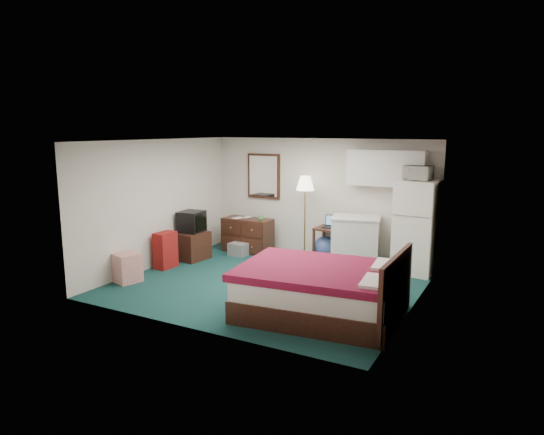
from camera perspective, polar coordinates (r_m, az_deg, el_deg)
The scene contains 25 objects.
floor at distance 8.68m, azimuth -0.31°, elevation -7.71°, with size 5.00×4.50×0.01m, color black.
ceiling at distance 8.25m, azimuth -0.33°, elevation 9.02°, with size 5.00×4.50×0.01m, color beige.
walls at distance 8.38m, azimuth -0.32°, elevation 0.44°, with size 5.01×4.51×2.50m.
mirror at distance 10.90m, azimuth -0.97°, elevation 4.89°, with size 0.80×0.06×1.00m, color white, non-canonical shape.
upper_cabinets at distance 9.68m, azimuth 13.29°, elevation 5.69°, with size 1.50×0.35×0.70m, color silver, non-canonical shape.
headboard at distance 6.83m, azimuth 14.36°, elevation -8.31°, with size 0.06×1.56×1.00m, color black, non-canonical shape.
dresser at distance 10.76m, azimuth -2.89°, elevation -2.07°, with size 1.10×0.50×0.75m, color black, non-canonical shape.
floor_lamp at distance 10.17m, azimuth 3.88°, elevation 0.02°, with size 0.38×0.38×1.74m, color gold, non-canonical shape.
desk at distance 10.13m, azimuth 6.77°, elevation -3.09°, with size 0.55×0.55×0.69m, color black, non-canonical shape.
exercise_ball at distance 10.21m, azimuth 6.23°, elevation -3.56°, with size 0.49×0.49×0.49m, color #334985.
kitchen_counter at distance 9.71m, azimuth 9.78°, elevation -2.91°, with size 0.89×0.68×0.97m, color silver, non-canonical shape.
fridge at distance 9.48m, azimuth 16.68°, elevation -1.08°, with size 0.73×0.73×1.77m, color white, non-canonical shape.
bed at distance 7.22m, azimuth 5.55°, elevation -8.64°, with size 2.21×1.72×0.71m, color #530715, non-canonical shape.
tv_stand at distance 10.29m, azimuth -9.46°, elevation -3.28°, with size 0.58×0.63×0.58m, color black, non-canonical shape.
suitcase at distance 9.74m, azimuth -12.43°, elevation -3.76°, with size 0.27×0.44×0.71m, color #5F0E17, non-canonical shape.
retail_box at distance 9.06m, azimuth -16.69°, elevation -5.67°, with size 0.42×0.42×0.52m, color silver, non-canonical shape.
file_bin at distance 10.50m, azimuth -3.99°, elevation -3.76°, with size 0.38×0.29×0.27m, color slate, non-canonical shape.
cardboard_box_a at distance 9.62m, azimuth 4.06°, elevation -5.31°, with size 0.23×0.20×0.20m, color #996F4B, non-canonical shape.
cardboard_box_b at distance 9.60m, azimuth 7.35°, elevation -5.18°, with size 0.23×0.27×0.27m, color #996F4B, non-canonical shape.
laptop at distance 10.00m, azimuth 7.00°, elevation -0.53°, with size 0.35×0.28×0.24m, color black, non-canonical shape.
crt_tv at distance 10.23m, azimuth -9.46°, elevation -0.46°, with size 0.47×0.50×0.43m, color black, non-canonical shape.
microwave at distance 9.33m, azimuth 16.80°, elevation 5.24°, with size 0.48×0.27×0.33m, color white.
book_a at distance 10.74m, azimuth -4.34°, elevation 0.57°, with size 0.18×0.02×0.24m, color #996F4B.
book_b at distance 10.79m, azimuth -3.26°, elevation 0.53°, with size 0.15×0.02×0.20m, color #996F4B.
mug at distance 10.43m, azimuth -1.30°, elevation -0.03°, with size 0.12×0.09×0.12m, color #4C9B42.
Camera 1 is at (3.95, -7.24, 2.71)m, focal length 32.00 mm.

